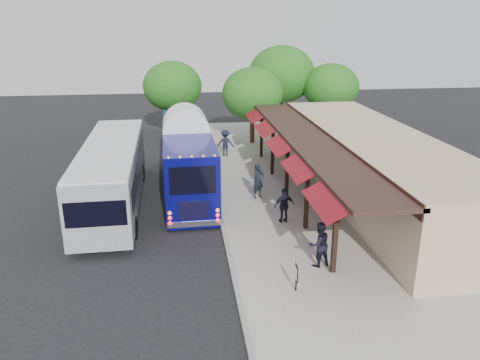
{
  "coord_description": "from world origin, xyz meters",
  "views": [
    {
      "loc": [
        -1.7,
        -19.07,
        9.23
      ],
      "look_at": [
        1.07,
        2.5,
        1.8
      ],
      "focal_mm": 35.0,
      "sensor_mm": 36.0,
      "label": 1
    }
  ],
  "objects_px": {
    "city_bus": "(112,172)",
    "ped_d": "(225,143)",
    "ped_b": "(319,244)",
    "ped_c": "(284,205)",
    "coach_bus": "(187,155)",
    "sign_board": "(296,274)",
    "ped_a": "(258,181)"
  },
  "relations": [
    {
      "from": "ped_c",
      "to": "sign_board",
      "type": "distance_m",
      "value": 5.97
    },
    {
      "from": "coach_bus",
      "to": "city_bus",
      "type": "xyz_separation_m",
      "value": [
        -3.87,
        -1.96,
        -0.22
      ]
    },
    {
      "from": "ped_a",
      "to": "ped_d",
      "type": "height_order",
      "value": "ped_a"
    },
    {
      "from": "city_bus",
      "to": "coach_bus",
      "type": "bearing_deg",
      "value": 25.41
    },
    {
      "from": "coach_bus",
      "to": "ped_d",
      "type": "relative_size",
      "value": 6.45
    },
    {
      "from": "ped_a",
      "to": "ped_c",
      "type": "distance_m",
      "value": 3.42
    },
    {
      "from": "coach_bus",
      "to": "sign_board",
      "type": "bearing_deg",
      "value": -74.42
    },
    {
      "from": "coach_bus",
      "to": "ped_b",
      "type": "bearing_deg",
      "value": -65.39
    },
    {
      "from": "ped_b",
      "to": "ped_d",
      "type": "xyz_separation_m",
      "value": [
        -2.06,
        16.05,
        0.02
      ]
    },
    {
      "from": "ped_c",
      "to": "ped_b",
      "type": "bearing_deg",
      "value": 84.86
    },
    {
      "from": "coach_bus",
      "to": "ped_c",
      "type": "relative_size",
      "value": 7.13
    },
    {
      "from": "coach_bus",
      "to": "sign_board",
      "type": "xyz_separation_m",
      "value": [
        3.55,
        -11.53,
        -1.24
      ]
    },
    {
      "from": "city_bus",
      "to": "ped_d",
      "type": "relative_size",
      "value": 6.64
    },
    {
      "from": "coach_bus",
      "to": "sign_board",
      "type": "height_order",
      "value": "coach_bus"
    },
    {
      "from": "coach_bus",
      "to": "city_bus",
      "type": "relative_size",
      "value": 0.97
    },
    {
      "from": "ped_c",
      "to": "ped_d",
      "type": "bearing_deg",
      "value": -93.11
    },
    {
      "from": "ped_d",
      "to": "sign_board",
      "type": "distance_m",
      "value": 17.73
    },
    {
      "from": "ped_b",
      "to": "ped_c",
      "type": "relative_size",
      "value": 1.08
    },
    {
      "from": "coach_bus",
      "to": "ped_a",
      "type": "distance_m",
      "value": 4.47
    },
    {
      "from": "ped_b",
      "to": "sign_board",
      "type": "relative_size",
      "value": 1.87
    },
    {
      "from": "ped_a",
      "to": "ped_c",
      "type": "bearing_deg",
      "value": -107.53
    },
    {
      "from": "ped_b",
      "to": "ped_d",
      "type": "distance_m",
      "value": 16.18
    },
    {
      "from": "ped_d",
      "to": "sign_board",
      "type": "height_order",
      "value": "ped_d"
    },
    {
      "from": "coach_bus",
      "to": "ped_d",
      "type": "xyz_separation_m",
      "value": [
        2.79,
        6.18,
        -0.97
      ]
    },
    {
      "from": "city_bus",
      "to": "ped_b",
      "type": "xyz_separation_m",
      "value": [
        8.72,
        -7.92,
        -0.77
      ]
    },
    {
      "from": "coach_bus",
      "to": "city_bus",
      "type": "distance_m",
      "value": 4.35
    },
    {
      "from": "ped_b",
      "to": "city_bus",
      "type": "bearing_deg",
      "value": -57.64
    },
    {
      "from": "ped_b",
      "to": "sign_board",
      "type": "distance_m",
      "value": 2.12
    },
    {
      "from": "ped_c",
      "to": "sign_board",
      "type": "height_order",
      "value": "ped_c"
    },
    {
      "from": "ped_d",
      "to": "sign_board",
      "type": "bearing_deg",
      "value": 100.84
    },
    {
      "from": "ped_d",
      "to": "sign_board",
      "type": "relative_size",
      "value": 1.92
    },
    {
      "from": "coach_bus",
      "to": "ped_c",
      "type": "distance_m",
      "value": 7.23
    }
  ]
}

